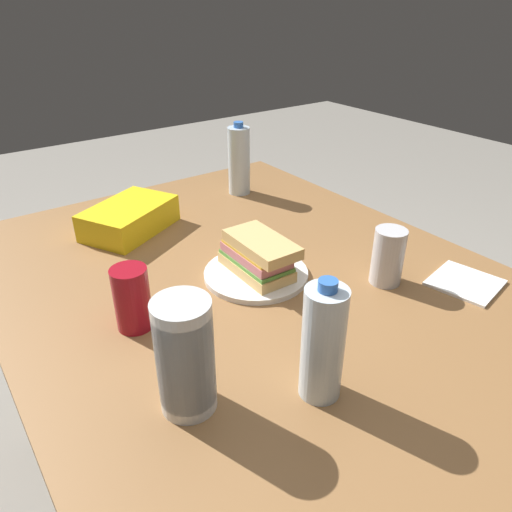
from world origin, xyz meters
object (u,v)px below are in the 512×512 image
soda_can_red (132,298)px  plastic_cup_stack (185,357)px  chip_bag (129,218)px  dining_table (274,330)px  water_bottle_tall (239,160)px  soda_can_silver (388,256)px  water_bottle_spare (323,343)px  sandwich (258,255)px  paper_plate (256,274)px

soda_can_red → plastic_cup_stack: 0.23m
chip_bag → plastic_cup_stack: plastic_cup_stack is taller
dining_table → water_bottle_tall: 0.61m
soda_can_red → soda_can_silver: size_ratio=1.00×
chip_bag → water_bottle_tall: bearing=160.4°
water_bottle_spare → dining_table: bearing=156.4°
dining_table → sandwich: (-0.08, 0.02, 0.14)m
sandwich → water_bottle_spare: (0.33, -0.12, 0.04)m
paper_plate → water_bottle_spare: (0.33, -0.12, 0.09)m
soda_can_red → chip_bag: (-0.39, 0.16, -0.03)m
sandwich → soda_can_red: size_ratio=1.51×
soda_can_red → dining_table: bearing=74.9°
chip_bag → sandwich: bearing=81.3°
dining_table → water_bottle_spare: bearing=-23.6°
water_bottle_tall → soda_can_silver: 0.61m
dining_table → water_bottle_tall: bearing=152.9°
soda_can_silver → sandwich: bearing=-130.2°
paper_plate → sandwich: bearing=25.4°
water_bottle_tall → water_bottle_spare: 0.85m
soda_can_red → soda_can_silver: bearing=71.3°
sandwich → plastic_cup_stack: 0.38m
dining_table → water_bottle_spare: 0.33m
paper_plate → chip_bag: (-0.37, -0.13, 0.03)m
sandwich → water_bottle_spare: bearing=-20.6°
dining_table → soda_can_silver: size_ratio=11.85×
paper_plate → soda_can_red: soda_can_red is taller
chip_bag → water_bottle_tall: (-0.05, 0.38, 0.07)m
dining_table → water_bottle_spare: size_ratio=7.12×
soda_can_red → water_bottle_tall: (-0.44, 0.53, 0.04)m
dining_table → chip_bag: size_ratio=6.28×
paper_plate → sandwich: (0.00, 0.00, 0.05)m
sandwich → chip_bag: size_ratio=0.80×
soda_can_red → water_bottle_tall: 0.69m
paper_plate → dining_table: bearing=-8.9°
soda_can_red → chip_bag: bearing=158.0°
sandwich → soda_can_silver: (0.18, 0.21, 0.01)m
water_bottle_spare → soda_can_silver: size_ratio=1.66×
dining_table → water_bottle_spare: water_bottle_spare is taller
soda_can_silver → water_bottle_tall: bearing=176.2°
soda_can_silver → dining_table: bearing=-112.9°
paper_plate → soda_can_red: bearing=-87.6°
soda_can_red → water_bottle_tall: water_bottle_tall is taller
dining_table → chip_bag: bearing=-166.0°
chip_bag → water_bottle_spare: 0.71m
soda_can_red → plastic_cup_stack: (0.23, -0.01, 0.03)m
water_bottle_tall → soda_can_silver: (0.61, -0.04, -0.04)m
plastic_cup_stack → soda_can_silver: bearing=96.8°
dining_table → paper_plate: bearing=171.1°
sandwich → water_bottle_spare: size_ratio=0.91×
paper_plate → water_bottle_tall: bearing=149.8°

